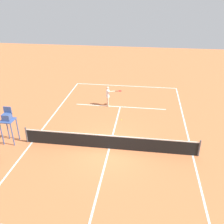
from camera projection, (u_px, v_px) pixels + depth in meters
ground_plane at (109, 149)px, 15.43m from camera, size 60.00×60.00×0.00m
court_lines at (109, 149)px, 15.43m from camera, size 10.13×22.39×0.01m
tennis_net at (109, 142)px, 15.21m from camera, size 10.73×0.10×1.07m
player_serving at (108, 95)px, 20.58m from camera, size 1.32×0.51×1.72m
tennis_ball at (121, 120)px, 18.77m from camera, size 0.07×0.07×0.07m
umpire_chair at (8, 120)px, 15.42m from camera, size 0.80×0.80×2.41m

